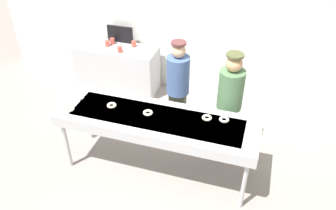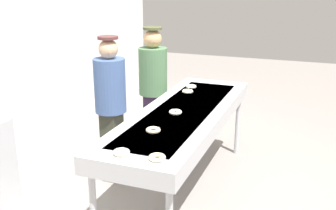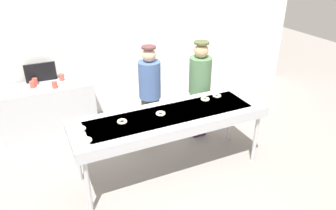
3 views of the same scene
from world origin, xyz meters
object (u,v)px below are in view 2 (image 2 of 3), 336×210
sugar_donut_1 (121,152)px  sugar_donut_0 (191,87)px  fryer_conveyor (183,118)px  sugar_donut_4 (157,157)px  sugar_donut_3 (153,130)px  worker_baker (111,101)px  sugar_donut_5 (175,112)px  sugar_donut_2 (188,91)px  worker_assistant (153,84)px

sugar_donut_1 → sugar_donut_0: bearing=2.9°
fryer_conveyor → sugar_donut_4: 1.19m
fryer_conveyor → sugar_donut_1: sugar_donut_1 is taller
sugar_donut_0 → sugar_donut_3: size_ratio=1.00×
fryer_conveyor → worker_baker: worker_baker is taller
sugar_donut_5 → sugar_donut_2: bearing=9.5°
sugar_donut_3 → sugar_donut_5: same height
sugar_donut_0 → worker_assistant: (-0.01, 0.50, -0.01)m
worker_assistant → fryer_conveyor: bearing=43.4°
fryer_conveyor → worker_baker: 0.86m
fryer_conveyor → sugar_donut_4: bearing=-170.3°
sugar_donut_0 → worker_assistant: bearing=90.8°
fryer_conveyor → sugar_donut_3: sugar_donut_3 is taller
fryer_conveyor → sugar_donut_5: sugar_donut_5 is taller
sugar_donut_5 → worker_baker: 0.84m
sugar_donut_2 → worker_baker: (-0.59, 0.69, -0.03)m
fryer_conveyor → sugar_donut_5: 0.17m
sugar_donut_4 → sugar_donut_5: same height
sugar_donut_0 → sugar_donut_1: (-2.04, -0.10, 0.00)m
worker_baker → sugar_donut_3: bearing=42.1°
sugar_donut_4 → sugar_donut_5: bearing=12.7°
sugar_donut_2 → sugar_donut_3: bearing=-174.8°
sugar_donut_1 → sugar_donut_2: (1.82, 0.07, 0.00)m
sugar_donut_2 → sugar_donut_5: same height
sugar_donut_1 → worker_baker: (1.23, 0.77, -0.03)m
sugar_donut_1 → sugar_donut_4: size_ratio=1.00×
sugar_donut_0 → sugar_donut_2: (-0.22, -0.03, 0.00)m
sugar_donut_0 → worker_assistant: worker_assistant is taller
fryer_conveyor → sugar_donut_5: (-0.13, 0.03, 0.10)m
sugar_donut_0 → sugar_donut_4: same height
sugar_donut_1 → sugar_donut_2: 1.82m
sugar_donut_2 → sugar_donut_3: 1.31m
fryer_conveyor → sugar_donut_2: size_ratio=20.82×
worker_assistant → sugar_donut_2: bearing=72.3°
fryer_conveyor → sugar_donut_5: size_ratio=20.82×
worker_assistant → worker_baker: bearing=-7.2°
sugar_donut_2 → sugar_donut_4: bearing=-168.7°
sugar_donut_1 → sugar_donut_4: same height
sugar_donut_0 → sugar_donut_5: (-0.99, -0.16, 0.00)m
sugar_donut_0 → fryer_conveyor: bearing=-167.4°
sugar_donut_0 → sugar_donut_4: (-2.03, -0.39, 0.00)m
sugar_donut_0 → sugar_donut_1: same height
sugar_donut_5 → worker_baker: bearing=77.8°
worker_baker → fryer_conveyor: bearing=80.4°
fryer_conveyor → sugar_donut_3: 0.67m
sugar_donut_5 → worker_baker: size_ratio=0.08×
sugar_donut_0 → sugar_donut_2: 0.22m
fryer_conveyor → sugar_donut_2: sugar_donut_2 is taller
fryer_conveyor → worker_baker: size_ratio=1.64×
sugar_donut_2 → sugar_donut_4: same height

